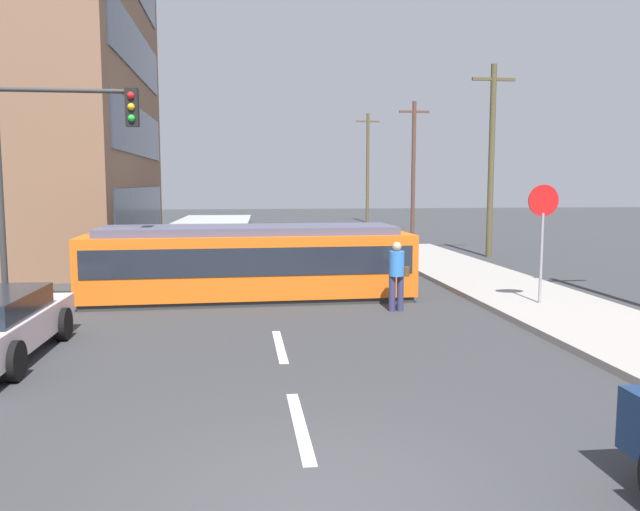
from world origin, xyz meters
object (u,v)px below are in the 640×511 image
at_px(utility_pole_distant, 368,166).
at_px(city_bus, 215,239).
at_px(streetcar_tram, 249,261).
at_px(utility_pole_mid, 491,158).
at_px(pedestrian_crossing, 397,272).
at_px(traffic_light_mast, 55,153).
at_px(stop_sign, 543,219).
at_px(utility_pole_far, 413,165).

bearing_deg(utility_pole_distant, city_bus, -113.07).
height_order(streetcar_tram, utility_pole_mid, utility_pole_mid).
distance_m(pedestrian_crossing, traffic_light_mast, 8.27).
distance_m(pedestrian_crossing, stop_sign, 3.77).
bearing_deg(streetcar_tram, utility_pole_mid, 40.18).
xyz_separation_m(stop_sign, traffic_light_mast, (-11.34, 0.43, 1.52)).
relative_size(streetcar_tram, city_bus, 1.55).
distance_m(stop_sign, utility_pole_mid, 11.28).
bearing_deg(utility_pole_mid, stop_sign, -105.70).
relative_size(utility_pole_mid, utility_pole_distant, 0.94).
relative_size(stop_sign, traffic_light_mast, 0.54).
distance_m(city_bus, traffic_light_mast, 9.41).
relative_size(stop_sign, utility_pole_mid, 0.37).
xyz_separation_m(pedestrian_crossing, utility_pole_distant, (6.16, 33.95, 3.40)).
distance_m(streetcar_tram, traffic_light_mast, 5.41).
xyz_separation_m(utility_pole_mid, utility_pole_far, (0.03, 11.92, -0.00)).
xyz_separation_m(streetcar_tram, pedestrian_crossing, (3.46, -2.10, -0.05)).
relative_size(streetcar_tram, utility_pole_mid, 1.09).
bearing_deg(utility_pole_far, utility_pole_mid, -90.15).
height_order(traffic_light_mast, utility_pole_distant, utility_pole_distant).
bearing_deg(city_bus, streetcar_tram, -80.39).
relative_size(pedestrian_crossing, stop_sign, 0.58).
bearing_deg(utility_pole_far, utility_pole_distant, 92.18).
xyz_separation_m(streetcar_tram, utility_pole_far, (10.06, 20.39, 3.09)).
height_order(utility_pole_mid, utility_pole_far, same).
distance_m(pedestrian_crossing, utility_pole_mid, 12.84).
relative_size(city_bus, utility_pole_mid, 0.70).
relative_size(city_bus, traffic_light_mast, 1.04).
relative_size(stop_sign, utility_pole_far, 0.37).
bearing_deg(city_bus, utility_pole_distant, 66.93).
relative_size(city_bus, stop_sign, 1.91).
distance_m(pedestrian_crossing, utility_pole_distant, 34.68).
bearing_deg(streetcar_tram, traffic_light_mast, -157.34).
xyz_separation_m(city_bus, traffic_light_mast, (-3.20, -8.42, 2.70)).
distance_m(streetcar_tram, city_bus, 6.71).
bearing_deg(pedestrian_crossing, traffic_light_mast, 177.81).
height_order(traffic_light_mast, utility_pole_mid, utility_pole_mid).
bearing_deg(stop_sign, utility_pole_far, 82.34).
relative_size(city_bus, pedestrian_crossing, 3.30).
xyz_separation_m(city_bus, stop_sign, (8.14, -8.86, 1.18)).
height_order(utility_pole_far, utility_pole_distant, utility_pole_distant).
xyz_separation_m(utility_pole_mid, utility_pole_distant, (-0.40, 23.38, 0.25)).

